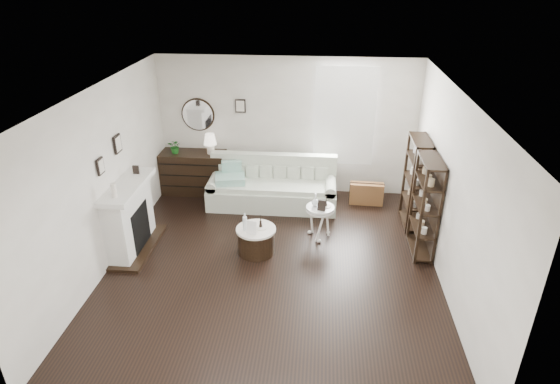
# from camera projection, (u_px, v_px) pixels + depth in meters

# --- Properties ---
(room) EXTENTS (5.50, 5.50, 5.50)m
(room) POSITION_uv_depth(u_px,v_px,m) (325.00, 116.00, 8.90)
(room) COLOR black
(room) RESTS_ON ground
(fireplace) EXTENTS (0.50, 1.40, 1.84)m
(fireplace) POSITION_uv_depth(u_px,v_px,m) (130.00, 219.00, 7.46)
(fireplace) COLOR white
(fireplace) RESTS_ON ground
(shelf_unit_far) EXTENTS (0.30, 0.80, 1.60)m
(shelf_unit_far) POSITION_uv_depth(u_px,v_px,m) (415.00, 183.00, 8.09)
(shelf_unit_far) COLOR black
(shelf_unit_far) RESTS_ON ground
(shelf_unit_near) EXTENTS (0.30, 0.80, 1.60)m
(shelf_unit_near) POSITION_uv_depth(u_px,v_px,m) (425.00, 207.00, 7.28)
(shelf_unit_near) COLOR black
(shelf_unit_near) RESTS_ON ground
(sofa) EXTENTS (2.43, 0.84, 0.94)m
(sofa) POSITION_uv_depth(u_px,v_px,m) (272.00, 189.00, 8.98)
(sofa) COLOR #B2BAA6
(sofa) RESTS_ON ground
(quilt) EXTENTS (0.63, 0.55, 0.14)m
(quilt) POSITION_uv_depth(u_px,v_px,m) (230.00, 179.00, 8.83)
(quilt) COLOR #248556
(quilt) RESTS_ON sofa
(suitcase) EXTENTS (0.65, 0.24, 0.42)m
(suitcase) POSITION_uv_depth(u_px,v_px,m) (366.00, 194.00, 9.03)
(suitcase) COLOR brown
(suitcase) RESTS_ON ground
(dresser) EXTENTS (1.28, 0.55, 0.85)m
(dresser) POSITION_uv_depth(u_px,v_px,m) (194.00, 172.00, 9.42)
(dresser) COLOR black
(dresser) RESTS_ON ground
(table_lamp) EXTENTS (0.30, 0.30, 0.40)m
(table_lamp) POSITION_uv_depth(u_px,v_px,m) (210.00, 144.00, 9.11)
(table_lamp) COLOR beige
(table_lamp) RESTS_ON dresser
(potted_plant) EXTENTS (0.29, 0.26, 0.29)m
(potted_plant) POSITION_uv_depth(u_px,v_px,m) (175.00, 146.00, 9.15)
(potted_plant) COLOR #1A5C1A
(potted_plant) RESTS_ON dresser
(drum_table) EXTENTS (0.64, 0.64, 0.44)m
(drum_table) POSITION_uv_depth(u_px,v_px,m) (256.00, 240.00, 7.49)
(drum_table) COLOR black
(drum_table) RESTS_ON ground
(pedestal_table) EXTENTS (0.48, 0.48, 0.58)m
(pedestal_table) POSITION_uv_depth(u_px,v_px,m) (320.00, 209.00, 7.78)
(pedestal_table) COLOR white
(pedestal_table) RESTS_ON ground
(eiffel_drum) EXTENTS (0.14, 0.14, 0.21)m
(eiffel_drum) POSITION_uv_depth(u_px,v_px,m) (261.00, 222.00, 7.38)
(eiffel_drum) COLOR black
(eiffel_drum) RESTS_ON drum_table
(bottle_drum) EXTENTS (0.07, 0.07, 0.30)m
(bottle_drum) POSITION_uv_depth(u_px,v_px,m) (245.00, 222.00, 7.28)
(bottle_drum) COLOR silver
(bottle_drum) RESTS_ON drum_table
(card_frame_drum) EXTENTS (0.17, 0.09, 0.21)m
(card_frame_drum) POSITION_uv_depth(u_px,v_px,m) (251.00, 228.00, 7.21)
(card_frame_drum) COLOR silver
(card_frame_drum) RESTS_ON drum_table
(eiffel_ped) EXTENTS (0.12, 0.12, 0.16)m
(eiffel_ped) POSITION_uv_depth(u_px,v_px,m) (326.00, 202.00, 7.74)
(eiffel_ped) COLOR black
(eiffel_ped) RESTS_ON pedestal_table
(flask_ped) EXTENTS (0.12, 0.12, 0.23)m
(flask_ped) POSITION_uv_depth(u_px,v_px,m) (315.00, 200.00, 7.73)
(flask_ped) COLOR silver
(flask_ped) RESTS_ON pedestal_table
(card_frame_ped) EXTENTS (0.14, 0.09, 0.18)m
(card_frame_ped) POSITION_uv_depth(u_px,v_px,m) (322.00, 206.00, 7.60)
(card_frame_ped) COLOR black
(card_frame_ped) RESTS_ON pedestal_table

